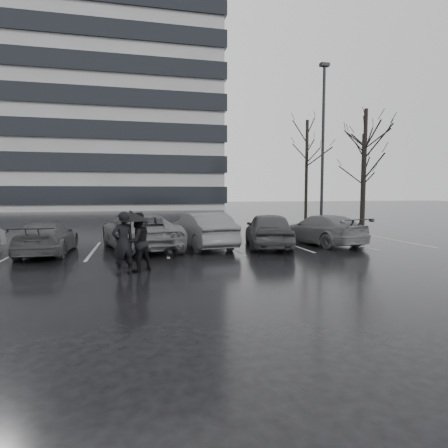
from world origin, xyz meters
TOP-DOWN VIEW (x-y plane):
  - ground at (0.00, 0.00)m, footprint 160.00×160.00m
  - office_building at (-22.00, 48.00)m, footprint 61.00×26.00m
  - car_main at (2.16, 1.85)m, footprint 2.68×4.67m
  - car_west_a at (-0.59, 2.44)m, footprint 2.33×4.70m
  - car_west_b at (-3.17, 2.40)m, footprint 3.54×5.69m
  - car_west_c at (-6.59, 1.98)m, footprint 1.74×4.24m
  - car_east at (4.78, 2.19)m, footprint 2.86×4.89m
  - pedestrian_left at (-3.65, -2.29)m, footprint 0.78×0.68m
  - pedestrian_right at (-3.26, -1.93)m, footprint 1.07×1.02m
  - umbrella at (-3.44, -2.05)m, footprint 1.07×1.07m
  - lamp_post at (7.58, 7.59)m, footprint 0.54×0.54m
  - stall_stripes at (-0.80, 2.50)m, footprint 19.72×5.00m
  - tree_east at (12.00, 10.00)m, footprint 0.26×0.26m
  - tree_ne at (14.50, 14.00)m, footprint 0.26×0.26m
  - tree_north at (11.00, 17.00)m, footprint 0.26×0.26m

SIDE VIEW (x-z plane):
  - ground at x=0.00m, z-range 0.00..0.00m
  - stall_stripes at x=-0.80m, z-range 0.00..0.00m
  - car_west_c at x=-6.59m, z-range 0.00..1.23m
  - car_east at x=4.78m, z-range 0.00..1.33m
  - car_west_b at x=-3.17m, z-range 0.00..1.47m
  - car_west_a at x=-0.59m, z-range 0.00..1.48m
  - car_main at x=2.16m, z-range 0.00..1.50m
  - pedestrian_right at x=-3.26m, z-range 0.00..1.74m
  - pedestrian_left at x=-3.65m, z-range 0.00..1.79m
  - umbrella at x=-3.44m, z-range 0.74..2.56m
  - tree_ne at x=14.50m, z-range 0.00..7.00m
  - tree_east at x=12.00m, z-range 0.00..8.00m
  - tree_north at x=11.00m, z-range 0.00..8.50m
  - lamp_post at x=7.58m, z-range -0.42..9.47m
  - office_building at x=-22.00m, z-range -0.16..28.84m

